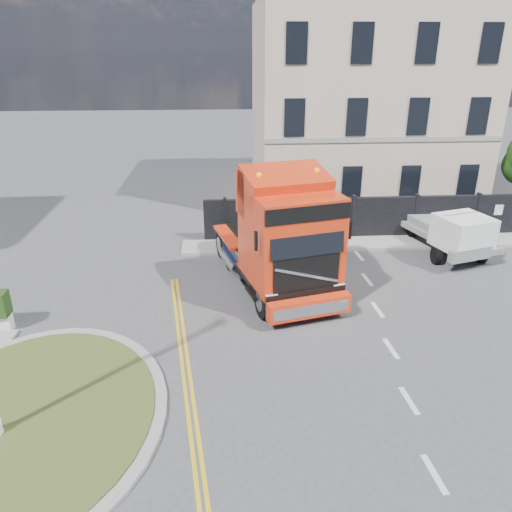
{
  "coord_description": "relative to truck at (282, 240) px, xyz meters",
  "views": [
    {
      "loc": [
        -2.01,
        -13.0,
        8.58
      ],
      "look_at": [
        -0.97,
        2.86,
        1.8
      ],
      "focal_mm": 35.0,
      "sensor_mm": 36.0,
      "label": 1
    }
  ],
  "objects": [
    {
      "name": "ground",
      "position": [
        -0.03,
        -3.68,
        -2.06
      ],
      "size": [
        120.0,
        120.0,
        0.0
      ],
      "primitive_type": "plane",
      "color": "#424244",
      "rests_on": "ground"
    },
    {
      "name": "truck",
      "position": [
        0.0,
        0.0,
        0.0
      ],
      "size": [
        4.66,
        8.14,
        4.6
      ],
      "rotation": [
        0.0,
        0.0,
        0.25
      ],
      "color": "black",
      "rests_on": "ground"
    },
    {
      "name": "pavement_far",
      "position": [
        5.97,
        4.42,
        -2.0
      ],
      "size": [
        20.0,
        1.6,
        0.12
      ],
      "primitive_type": "cube",
      "color": "gray",
      "rests_on": "ground"
    },
    {
      "name": "traffic_island",
      "position": [
        -7.03,
        -6.68,
        -1.98
      ],
      "size": [
        6.8,
        6.8,
        0.17
      ],
      "color": "gray",
      "rests_on": "ground"
    },
    {
      "name": "georgian_building",
      "position": [
        5.97,
        12.82,
        3.71
      ],
      "size": [
        12.3,
        10.3,
        12.8
      ],
      "color": "beige",
      "rests_on": "ground"
    },
    {
      "name": "hoarding_fence",
      "position": [
        6.52,
        5.32,
        -1.06
      ],
      "size": [
        18.8,
        0.25,
        2.0
      ],
      "color": "black",
      "rests_on": "ground"
    },
    {
      "name": "flatbed_pickup",
      "position": [
        7.78,
        2.69,
        -0.95
      ],
      "size": [
        3.29,
        5.36,
        2.06
      ],
      "rotation": [
        0.0,
        0.0,
        0.29
      ],
      "color": "slate",
      "rests_on": "ground"
    }
  ]
}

